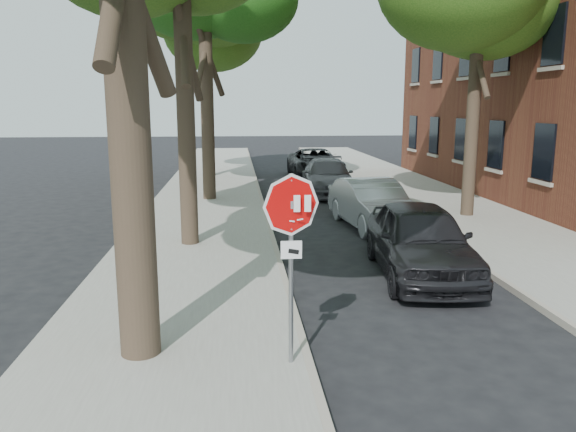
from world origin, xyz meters
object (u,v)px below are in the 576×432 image
car_b (372,204)px  car_d (315,163)px  stop_sign (291,233)px  tree_far (205,28)px  car_c (328,177)px  car_a (420,240)px

car_b → car_d: (0.00, 11.90, 0.00)m
car_b → car_d: car_d is taller
car_d → stop_sign: bearing=-100.1°
stop_sign → tree_far: bearing=95.5°
stop_sign → tree_far: tree_far is taller
car_b → car_c: bearing=85.7°
car_a → car_d: 16.66m
car_d → tree_far: bearing=175.4°
car_b → stop_sign: bearing=-116.9°
stop_sign → tree_far: (-2.02, 21.14, 5.26)m
tree_far → car_b: size_ratio=2.15×
tree_far → car_d: tree_far is taller
car_a → car_c: bearing=95.7°
car_c → car_a: bearing=-85.5°
car_b → car_d: size_ratio=0.84×
tree_far → car_c: bearing=-48.1°
car_a → tree_far: bearing=112.1°
tree_far → car_a: tree_far is taller
car_a → car_d: bearing=94.6°
stop_sign → car_d: size_ratio=0.50×
stop_sign → car_c: stop_sign is taller
car_b → car_a: bearing=-98.1°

